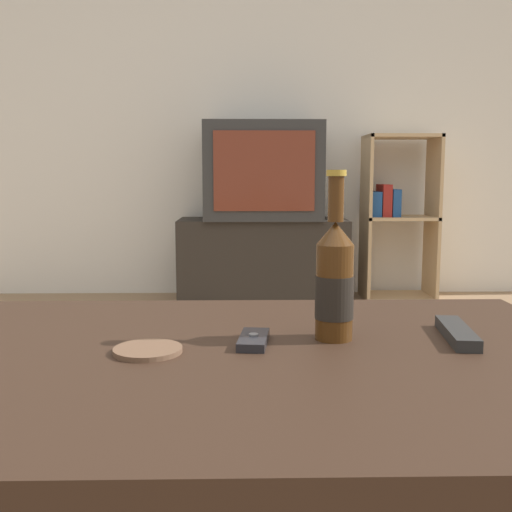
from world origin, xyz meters
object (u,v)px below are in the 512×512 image
at_px(television, 263,171).
at_px(beer_bottle, 335,281).
at_px(remote_control, 457,333).
at_px(bookshelf, 396,214).
at_px(cell_phone, 254,340).
at_px(tv_stand, 263,260).

relative_size(television, beer_bottle, 2.48).
bearing_deg(remote_control, beer_bottle, -173.72).
xyz_separation_m(television, bookshelf, (0.83, 0.08, -0.26)).
distance_m(television, remote_control, 2.69).
relative_size(television, cell_phone, 6.31).
bearing_deg(television, remote_control, -84.87).
relative_size(bookshelf, beer_bottle, 3.63).
height_order(television, bookshelf, television).
bearing_deg(tv_stand, remote_control, -84.88).
bearing_deg(bookshelf, television, -174.75).
distance_m(bookshelf, cell_phone, 2.92).
height_order(beer_bottle, cell_phone, beer_bottle).
xyz_separation_m(bookshelf, beer_bottle, (-0.80, -2.74, 0.06)).
height_order(tv_stand, cell_phone, cell_phone).
bearing_deg(television, cell_phone, -92.16).
distance_m(tv_stand, beer_bottle, 2.69).
bearing_deg(beer_bottle, tv_stand, 90.70).
bearing_deg(beer_bottle, remote_control, -0.76).
bearing_deg(tv_stand, beer_bottle, -89.30).
bearing_deg(cell_phone, bookshelf, 78.19).
xyz_separation_m(tv_stand, bookshelf, (0.83, 0.07, 0.28)).
height_order(bookshelf, beer_bottle, bookshelf).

